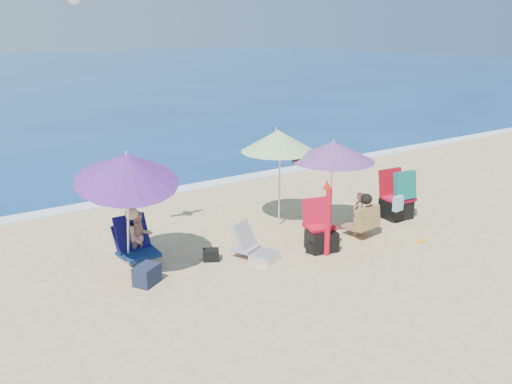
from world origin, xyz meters
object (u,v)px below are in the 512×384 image
umbrella_striped (278,141)px  camp_chair_left (320,235)px  chair_navy (132,251)px  furled_umbrella (328,215)px  umbrella_blue (127,168)px  chair_rainbow (256,250)px  camp_chair_right (397,201)px  umbrella_turquoise (333,151)px  person_center (362,215)px  person_left (139,237)px

umbrella_striped → camp_chair_left: umbrella_striped is taller
umbrella_striped → chair_navy: (-3.18, -0.07, -1.58)m
furled_umbrella → chair_navy: 3.49m
umbrella_blue → chair_rainbow: 2.67m
umbrella_blue → camp_chair_left: bearing=-14.6°
chair_rainbow → camp_chair_left: size_ratio=0.98×
umbrella_striped → camp_chair_right: (2.28, -1.16, -1.35)m
umbrella_turquoise → furled_umbrella: umbrella_turquoise is taller
umbrella_striped → chair_rainbow: 2.40m
umbrella_striped → person_center: (0.95, -1.48, -1.31)m
furled_umbrella → chair_rainbow: 1.41m
umbrella_striped → camp_chair_right: size_ratio=1.85×
person_left → chair_navy: bearing=117.9°
umbrella_blue → person_center: 4.60m
umbrella_blue → chair_navy: size_ratio=3.61×
camp_chair_right → person_center: 1.38m
camp_chair_left → person_left: size_ratio=0.87×
umbrella_turquoise → camp_chair_right: bearing=-7.4°
chair_rainbow → camp_chair_right: bearing=0.9°
camp_chair_left → furled_umbrella: bearing=-107.4°
camp_chair_right → person_center: camp_chair_right is taller
furled_umbrella → person_left: size_ratio=1.34×
person_left → camp_chair_right: bearing=-9.8°
furled_umbrella → chair_rainbow: (-1.14, 0.57, -0.60)m
furled_umbrella → camp_chair_right: furled_umbrella is taller
furled_umbrella → chair_rainbow: size_ratio=1.56×
person_left → umbrella_striped: bearing=4.2°
umbrella_blue → camp_chair_right: 5.85m
umbrella_striped → person_center: bearing=-57.4°
umbrella_striped → umbrella_blue: size_ratio=0.90×
umbrella_striped → chair_rainbow: bearing=-137.8°
chair_navy → camp_chair_right: 5.58m
furled_umbrella → camp_chair_left: (0.09, 0.27, -0.49)m
chair_navy → person_left: bearing=-62.1°
umbrella_turquoise → camp_chair_right: 2.09m
umbrella_blue → camp_chair_left: (3.24, -0.84, -1.55)m
umbrella_turquoise → camp_chair_right: size_ratio=1.93×
umbrella_turquoise → camp_chair_left: 1.65m
chair_navy → chair_rainbow: (1.84, -1.15, -0.00)m
umbrella_striped → umbrella_blue: umbrella_blue is taller
umbrella_striped → camp_chair_left: 2.12m
umbrella_turquoise → chair_rainbow: (-1.96, -0.28, -1.47)m
umbrella_striped → chair_navy: size_ratio=3.24×
umbrella_turquoise → chair_navy: umbrella_turquoise is taller
chair_rainbow → person_center: (2.29, -0.26, 0.26)m
camp_chair_left → person_center: camp_chair_left is taller
umbrella_blue → chair_navy: 1.77m
umbrella_blue → person_left: bearing=58.9°
umbrella_blue → person_left: 1.45m
umbrella_turquoise → furled_umbrella: 1.47m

